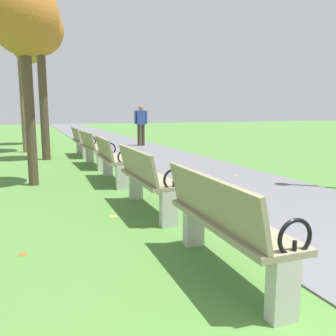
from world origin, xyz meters
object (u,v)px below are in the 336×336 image
at_px(tree_5, 29,47).
at_px(pedestrian_walking, 141,123).
at_px(park_bench_4, 111,158).
at_px(park_bench_5, 93,148).
at_px(tree_4, 17,19).
at_px(tree_3, 40,34).
at_px(park_bench_6, 81,141).
at_px(park_bench_3, 146,178).
at_px(tree_2, 24,21).
at_px(park_bench_2, 224,222).

xyz_separation_m(tree_5, pedestrian_walking, (4.02, -2.21, -3.06)).
bearing_deg(park_bench_4, park_bench_5, 90.00).
distance_m(park_bench_4, tree_4, 7.49).
distance_m(park_bench_4, tree_3, 5.07).
distance_m(park_bench_6, tree_5, 5.96).
distance_m(park_bench_3, pedestrian_walking, 9.56).
height_order(park_bench_4, park_bench_6, same).
bearing_deg(tree_3, park_bench_3, -80.32).
bearing_deg(tree_5, tree_2, -91.05).
bearing_deg(tree_5, pedestrian_walking, -28.80).
bearing_deg(tree_2, tree_5, 88.95).
relative_size(park_bench_2, park_bench_4, 1.00).
bearing_deg(tree_5, tree_3, -87.32).
bearing_deg(park_bench_4, park_bench_3, -90.00).
relative_size(tree_5, pedestrian_walking, 2.97).
xyz_separation_m(park_bench_3, tree_5, (-1.30, 11.37, 3.50)).
height_order(tree_3, tree_4, tree_4).
bearing_deg(pedestrian_walking, tree_3, -142.19).
relative_size(park_bench_4, park_bench_5, 1.00).
relative_size(park_bench_6, tree_4, 0.30).
xyz_separation_m(park_bench_4, tree_2, (-1.46, 0.23, 2.53)).
xyz_separation_m(tree_3, tree_5, (-0.24, 5.14, 0.48)).
relative_size(park_bench_6, tree_2, 0.43).
xyz_separation_m(park_bench_2, park_bench_5, (0.00, 6.62, 0.00)).
distance_m(tree_4, tree_5, 2.92).
height_order(park_bench_5, tree_4, tree_4).
xyz_separation_m(tree_4, tree_5, (0.34, 2.88, -0.37)).
bearing_deg(tree_3, park_bench_5, -58.81).
xyz_separation_m(tree_3, tree_4, (-0.58, 2.27, 0.85)).
relative_size(park_bench_2, tree_4, 0.30).
bearing_deg(tree_5, park_bench_5, -79.31).
bearing_deg(park_bench_4, tree_2, 171.09).
height_order(park_bench_5, tree_3, tree_3).
bearing_deg(park_bench_4, park_bench_6, 90.00).
distance_m(park_bench_3, tree_3, 7.00).
xyz_separation_m(park_bench_5, tree_4, (-1.64, 4.02, 3.87)).
relative_size(tree_4, pedestrian_walking, 3.27).
bearing_deg(tree_2, park_bench_4, -8.91).
bearing_deg(park_bench_5, tree_4, 112.20).
distance_m(park_bench_5, pedestrian_walking, 5.44).
height_order(tree_4, tree_5, tree_4).
bearing_deg(tree_3, park_bench_4, -74.89).
xyz_separation_m(tree_4, pedestrian_walking, (4.36, 0.67, -3.43)).
distance_m(park_bench_3, tree_4, 9.47).
bearing_deg(park_bench_2, tree_4, 98.76).
height_order(park_bench_5, tree_2, tree_2).
height_order(tree_2, tree_4, tree_4).
relative_size(park_bench_6, pedestrian_walking, 0.99).
xyz_separation_m(tree_2, tree_5, (0.16, 8.84, 0.97)).
height_order(park_bench_2, tree_4, tree_4).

